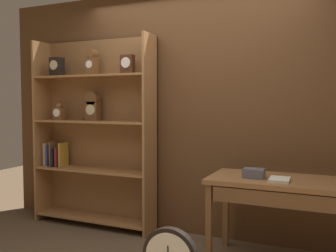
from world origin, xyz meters
The scene contains 5 objects.
back_wood_panel centered at (0.00, 1.31, 1.30)m, with size 4.80×0.05×2.60m, color brown.
bookshelf centered at (-1.19, 1.14, 1.07)m, with size 1.47×0.31×2.11m.
workbench centered at (0.99, 0.81, 0.67)m, with size 1.31×0.63×0.76m.
toolbox_small centered at (0.72, 0.78, 0.80)m, with size 0.18×0.13×0.08m, color #595960.
open_repair_manual centered at (0.94, 0.72, 0.77)m, with size 0.16×0.22×0.03m, color silver.
Camera 1 is at (1.38, -2.48, 1.40)m, focal length 41.00 mm.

